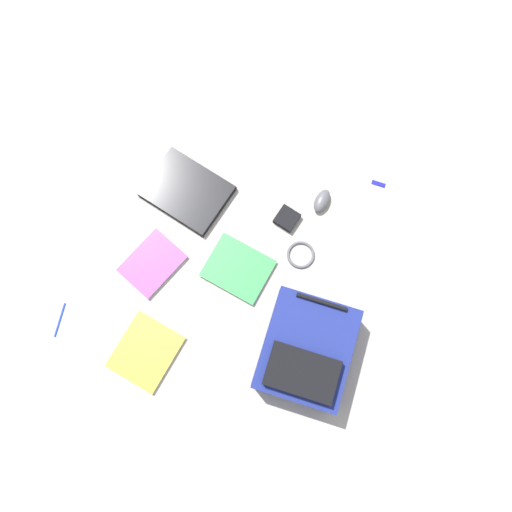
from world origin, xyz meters
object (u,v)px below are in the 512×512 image
object	(u,v)px
book_comic	(146,352)
earbud_pouch	(287,218)
book_manual	(238,269)
backpack	(306,350)
laptop	(187,191)
usb_stick	(379,184)
cable_coil	(301,255)
book_red	(152,263)
computer_mouse	(322,201)
pen_black	(60,320)

from	to	relation	value
book_comic	earbud_pouch	bearing A→B (deg)	66.15
book_manual	earbud_pouch	bearing A→B (deg)	68.51
backpack	laptop	distance (m)	0.82
backpack	usb_stick	distance (m)	0.78
cable_coil	earbud_pouch	bearing A→B (deg)	132.05
backpack	book_red	bearing A→B (deg)	172.49
book_red	computer_mouse	distance (m)	0.75
computer_mouse	usb_stick	distance (m)	0.26
computer_mouse	laptop	bearing A→B (deg)	-157.94
backpack	laptop	size ratio (longest dim) A/B	1.09
backpack	book_red	world-z (taller)	backpack
book_comic	earbud_pouch	xyz separation A→B (m)	(0.32, 0.72, 0.01)
backpack	book_red	size ratio (longest dim) A/B	1.46
earbud_pouch	usb_stick	xyz separation A→B (m)	(0.31, 0.30, -0.01)
book_comic	pen_black	xyz separation A→B (m)	(-0.38, -0.02, -0.00)
backpack	laptop	xyz separation A→B (m)	(-0.69, 0.43, -0.07)
book_manual	cable_coil	distance (m)	0.26
backpack	cable_coil	world-z (taller)	backpack
backpack	cable_coil	distance (m)	0.40
book_red	usb_stick	world-z (taller)	book_red
backpack	book_comic	xyz separation A→B (m)	(-0.58, -0.24, -0.08)
book_red	earbud_pouch	distance (m)	0.59
book_manual	book_red	size ratio (longest dim) A/B	0.97
book_comic	computer_mouse	distance (m)	0.95
book_red	book_comic	bearing A→B (deg)	-69.39
backpack	cable_coil	size ratio (longest dim) A/B	3.56
backpack	cable_coil	xyz separation A→B (m)	(-0.15, 0.36, -0.08)
earbud_pouch	usb_stick	size ratio (longest dim) A/B	1.48
computer_mouse	earbud_pouch	distance (m)	0.17
laptop	book_manual	distance (m)	0.40
computer_mouse	earbud_pouch	size ratio (longest dim) A/B	1.23
pen_black	backpack	bearing A→B (deg)	15.17
computer_mouse	usb_stick	xyz separation A→B (m)	(0.20, 0.17, -0.02)
computer_mouse	earbud_pouch	world-z (taller)	computer_mouse
laptop	book_red	xyz separation A→B (m)	(-0.01, -0.34, -0.01)
laptop	cable_coil	xyz separation A→B (m)	(0.55, -0.07, -0.01)
book_red	earbud_pouch	bearing A→B (deg)	41.09
cable_coil	pen_black	bearing A→B (deg)	-142.52
book_red	cable_coil	xyz separation A→B (m)	(0.55, 0.27, -0.00)
book_comic	usb_stick	xyz separation A→B (m)	(0.62, 1.01, -0.00)
backpack	pen_black	size ratio (longest dim) A/B	2.99
laptop	cable_coil	world-z (taller)	laptop
cable_coil	book_comic	bearing A→B (deg)	-125.56
cable_coil	book_red	bearing A→B (deg)	-154.37
book_manual	pen_black	distance (m)	0.75
book_red	computer_mouse	xyz separation A→B (m)	(0.55, 0.51, 0.01)
laptop	book_red	bearing A→B (deg)	-91.28
earbud_pouch	usb_stick	bearing A→B (deg)	43.99
book_manual	book_comic	bearing A→B (deg)	-115.26
laptop	earbud_pouch	distance (m)	0.44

